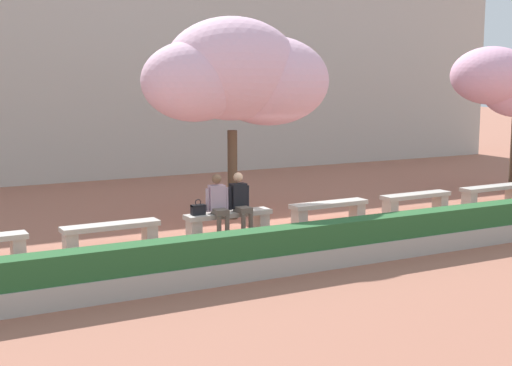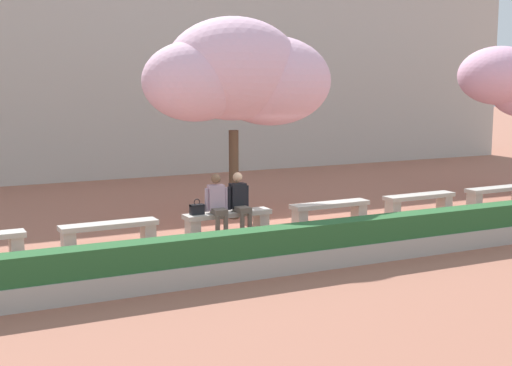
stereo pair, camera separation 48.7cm
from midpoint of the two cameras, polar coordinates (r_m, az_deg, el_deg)
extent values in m
plane|color=#9E604C|center=(16.06, 2.85, -3.51)|extent=(100.00, 100.00, 0.00)
cube|color=#B7B2A8|center=(25.77, -9.06, 9.31)|extent=(29.95, 4.00, 7.46)
cube|color=#ADA89E|center=(14.24, -17.69, -4.76)|extent=(0.25, 0.34, 0.35)
cube|color=#ADA89E|center=(14.53, -10.74, -3.33)|extent=(1.98, 0.46, 0.10)
cube|color=#ADA89E|center=(14.37, -13.84, -4.48)|extent=(0.25, 0.34, 0.35)
cube|color=#ADA89E|center=(14.82, -7.69, -3.91)|extent=(0.25, 0.34, 0.35)
cube|color=#ADA89E|center=(15.40, -1.37, -2.50)|extent=(1.98, 0.46, 0.10)
cube|color=#ADA89E|center=(15.12, -4.16, -3.61)|extent=(0.25, 0.34, 0.35)
cube|color=#ADA89E|center=(15.81, 1.29, -3.04)|extent=(0.25, 0.34, 0.35)
cube|color=#ADA89E|center=(16.64, 6.79, -1.72)|extent=(1.98, 0.46, 0.10)
cube|color=#ADA89E|center=(16.25, 4.38, -2.75)|extent=(0.25, 0.34, 0.35)
cube|color=#ADA89E|center=(17.14, 9.03, -2.23)|extent=(0.25, 0.34, 0.35)
cube|color=#ADA89E|center=(18.17, 13.69, -1.04)|extent=(1.98, 0.46, 0.10)
cube|color=#ADA89E|center=(17.69, 11.67, -1.97)|extent=(0.25, 0.34, 0.35)
cube|color=#ADA89E|center=(18.75, 15.55, -1.51)|extent=(0.25, 0.34, 0.35)
cube|color=#ADA89E|center=(19.92, 19.45, -0.45)|extent=(1.98, 0.46, 0.10)
cube|color=#ADA89E|center=(19.38, 17.76, -1.29)|extent=(0.25, 0.34, 0.35)
cube|color=black|center=(14.96, -2.08, -4.29)|extent=(0.12, 0.23, 0.06)
cylinder|color=brown|center=(14.97, -2.15, -3.46)|extent=(0.10, 0.10, 0.42)
cube|color=black|center=(15.01, -1.42, -4.24)|extent=(0.12, 0.23, 0.06)
cylinder|color=brown|center=(15.02, -1.50, -3.41)|extent=(0.10, 0.10, 0.42)
cube|color=brown|center=(15.11, -2.05, -2.30)|extent=(0.32, 0.43, 0.12)
cube|color=#B293A8|center=(15.26, -2.31, -1.16)|extent=(0.36, 0.25, 0.54)
sphere|color=brown|center=(15.20, -2.32, 0.35)|extent=(0.21, 0.21, 0.21)
cylinder|color=#B293A8|center=(15.19, -3.04, -1.36)|extent=(0.09, 0.09, 0.50)
cylinder|color=#B293A8|center=(15.32, -1.54, -1.27)|extent=(0.09, 0.09, 0.50)
cube|color=black|center=(15.18, -0.09, -4.09)|extent=(0.11, 0.22, 0.06)
cylinder|color=brown|center=(15.19, -0.19, -3.27)|extent=(0.10, 0.10, 0.42)
cube|color=black|center=(15.26, 0.52, -4.02)|extent=(0.11, 0.22, 0.06)
cylinder|color=brown|center=(15.27, 0.41, -3.21)|extent=(0.10, 0.10, 0.42)
cube|color=brown|center=(15.33, -0.20, -2.13)|extent=(0.29, 0.41, 0.12)
cube|color=black|center=(15.48, -0.58, -1.02)|extent=(0.35, 0.23, 0.54)
sphere|color=tan|center=(15.41, -0.58, 0.47)|extent=(0.21, 0.21, 0.21)
cylinder|color=black|center=(15.37, -1.24, -1.23)|extent=(0.09, 0.09, 0.50)
cylinder|color=black|center=(15.56, 0.14, -1.11)|extent=(0.09, 0.09, 0.50)
cube|color=black|center=(15.10, -3.82, -2.12)|extent=(0.30, 0.14, 0.22)
cube|color=black|center=(15.08, -3.82, -1.79)|extent=(0.30, 0.15, 0.04)
torus|color=black|center=(15.07, -3.83, -1.53)|extent=(0.14, 0.02, 0.14)
cylinder|color=#473323|center=(16.77, -0.96, 0.66)|extent=(0.23, 0.23, 2.10)
ellipsoid|color=#EFB7D1|center=(16.61, -0.98, 9.12)|extent=(3.16, 2.96, 2.37)
ellipsoid|color=#EFB7D1|center=(16.15, -4.01, 8.13)|extent=(2.41, 2.26, 1.81)
ellipsoid|color=#EFB7D1|center=(17.07, 1.97, 8.18)|extent=(2.83, 2.98, 2.12)
ellipsoid|color=#EAA8C6|center=(21.60, 19.50, 8.10)|extent=(2.21, 2.42, 1.66)
cube|color=#ADA89E|center=(13.30, 9.82, -5.39)|extent=(17.98, 0.50, 0.36)
cube|color=#285B2D|center=(13.21, 9.86, -3.70)|extent=(17.88, 0.44, 0.44)
camera|label=1|loc=(0.24, -89.12, 0.13)|focal=50.00mm
camera|label=2|loc=(0.24, 90.88, -0.13)|focal=50.00mm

